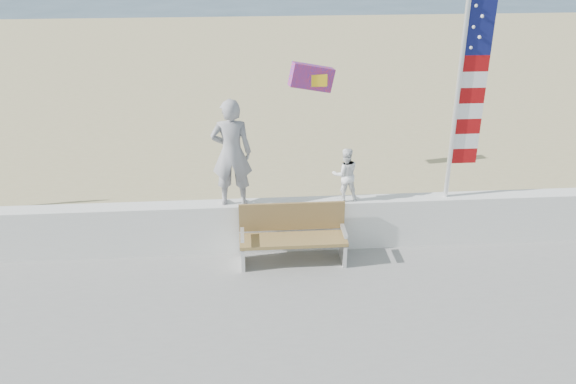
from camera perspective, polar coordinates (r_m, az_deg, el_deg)
name	(u,v)px	position (r m, az deg, el deg)	size (l,w,h in m)	color
ground	(284,324)	(9.36, -0.40, -12.24)	(220.00, 220.00, 0.00)	#2F485E
sand	(262,128)	(17.39, -2.46, 5.99)	(90.00, 40.00, 0.08)	tan
seawall	(276,225)	(10.71, -1.15, -3.08)	(30.00, 0.35, 0.90)	white
adult	(232,153)	(10.13, -5.31, 3.67)	(0.67, 0.44, 1.85)	gray
child	(345,174)	(10.44, 5.37, 1.65)	(0.46, 0.36, 0.95)	white
bench	(293,234)	(10.30, 0.45, -3.92)	(1.80, 0.57, 1.00)	olive
flag	(466,90)	(10.47, 16.28, 9.17)	(0.50, 0.08, 3.50)	silver
parafoil_kite	(313,78)	(13.64, 2.32, 10.65)	(1.06, 0.44, 0.71)	red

